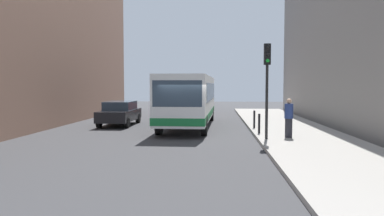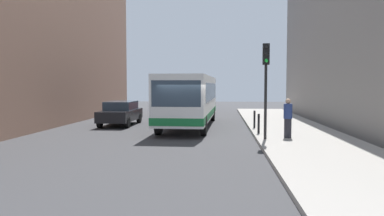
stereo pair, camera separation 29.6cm
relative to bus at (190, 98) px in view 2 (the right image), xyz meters
name	(u,v)px [view 2 (the right image)]	position (x,y,z in m)	size (l,w,h in m)	color
ground_plane	(186,137)	(0.21, -4.74, -1.73)	(80.00, 80.00, 0.00)	#38383A
sidewalk	(302,137)	(5.61, -4.74, -1.65)	(4.40, 40.00, 0.15)	#9E9991
building_left	(1,21)	(-11.29, -0.74, 4.57)	(7.00, 32.00, 12.58)	#936B56
bus	(190,98)	(0.00, 0.00, 0.00)	(2.87, 11.10, 3.00)	white
car_beside_bus	(121,113)	(-4.38, 0.42, -0.94)	(1.88, 4.41, 1.48)	black
car_behind_bus	(192,104)	(-0.78, 11.35, -0.94)	(2.05, 4.49, 1.48)	maroon
traffic_light	(266,73)	(3.76, -6.07, 1.28)	(0.28, 0.33, 4.10)	black
bollard_near	(259,124)	(3.66, -4.18, -1.10)	(0.11, 0.11, 0.95)	black
bollard_mid	(254,119)	(3.66, -1.84, -1.10)	(0.11, 0.11, 0.95)	black
pedestrian_near_signal	(288,118)	(4.81, -5.53, -0.71)	(0.38, 0.38, 1.74)	#26262D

